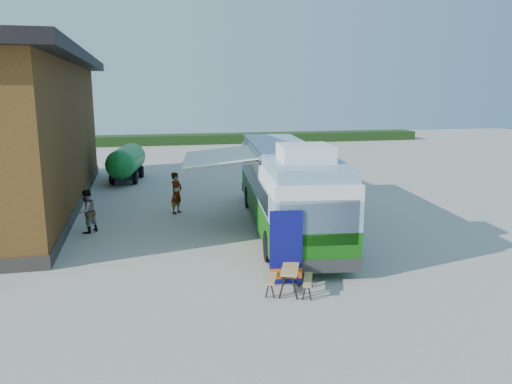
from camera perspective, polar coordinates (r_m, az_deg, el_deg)
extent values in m
plane|color=#BCB7AD|center=(17.71, -1.16, -7.25)|extent=(100.00, 100.00, 0.00)
cube|color=#264419|center=(55.84, -1.16, 6.19)|extent=(40.00, 3.00, 1.00)
cube|color=#1A6811|center=(21.10, 3.33, -1.48)|extent=(4.24, 13.01, 1.17)
cube|color=#7EA1C5|center=(20.89, 3.36, 1.37)|extent=(4.24, 13.01, 0.96)
cube|color=black|center=(21.24, -0.39, 1.56)|extent=(1.37, 10.57, 0.75)
cube|color=black|center=(21.65, 6.59, 1.67)|extent=(1.37, 10.57, 0.75)
cube|color=white|center=(20.77, 3.38, 3.32)|extent=(4.24, 13.01, 0.48)
cube|color=#7EA1C5|center=(20.71, 3.40, 4.56)|extent=(4.05, 12.78, 0.43)
cube|color=white|center=(16.70, 5.64, 4.50)|extent=(1.93, 2.11, 0.53)
cube|color=black|center=(14.83, 7.26, -3.57)|extent=(2.38, 0.36, 1.38)
cube|color=#2D2D2D|center=(15.27, 7.09, -8.35)|extent=(2.72, 0.54, 0.43)
cube|color=#2D2D2D|center=(27.30, 1.22, 0.62)|extent=(2.72, 0.54, 0.43)
cylinder|color=black|center=(16.98, 1.54, -6.20)|extent=(0.45, 1.10, 1.06)
cylinder|color=black|center=(17.44, 9.49, -5.87)|extent=(0.45, 1.10, 1.06)
cylinder|color=black|center=(24.66, -0.84, -0.57)|extent=(0.45, 1.10, 1.06)
cylinder|color=black|center=(24.98, 4.70, -0.45)|extent=(0.45, 1.10, 1.06)
cube|color=white|center=(20.52, -4.19, 3.46)|extent=(3.41, 4.91, 0.35)
cube|color=#A5A8AD|center=(20.59, -0.20, 4.08)|extent=(0.76, 4.87, 0.15)
cylinder|color=#A5A8AD|center=(18.57, -4.00, 2.30)|extent=(2.94, 0.42, 0.36)
cylinder|color=#A5A8AD|center=(22.51, -4.34, 3.92)|extent=(2.94, 0.42, 0.36)
cube|color=#0D0D63|center=(14.77, 3.43, -6.46)|extent=(0.97, 0.15, 2.29)
cube|color=#CD5513|center=(15.03, 3.40, -9.28)|extent=(0.99, 0.16, 0.32)
cube|color=#A5A8AD|center=(15.15, 3.38, -10.46)|extent=(0.70, 0.26, 0.07)
cylinder|color=#A5A8AD|center=(14.79, 3.41, -6.44)|extent=(0.03, 0.03, 2.29)
cube|color=tan|center=(14.41, 3.90, -8.79)|extent=(0.84, 1.22, 0.04)
cube|color=tan|center=(14.55, 1.82, -9.75)|extent=(0.63, 1.13, 0.03)
cube|color=tan|center=(14.48, 5.95, -9.91)|extent=(0.63, 1.13, 0.03)
cube|color=black|center=(14.12, 3.03, -10.78)|extent=(0.06, 0.06, 0.69)
cube|color=black|center=(14.09, 4.43, -10.84)|extent=(0.06, 0.06, 0.69)
cube|color=black|center=(14.98, 3.36, -9.43)|extent=(0.06, 0.06, 0.69)
cube|color=black|center=(14.96, 4.67, -9.48)|extent=(0.06, 0.06, 0.69)
imported|color=#999999|center=(23.72, -9.08, -0.11)|extent=(0.81, 0.85, 1.95)
imported|color=#999999|center=(21.35, -18.78, -2.11)|extent=(1.08, 1.09, 1.78)
cylinder|color=#167A2D|center=(32.88, -14.58, 3.53)|extent=(2.39, 4.18, 1.77)
sphere|color=#167A2D|center=(30.97, -15.25, 3.02)|extent=(1.77, 1.77, 1.77)
sphere|color=#167A2D|center=(34.81, -13.98, 3.98)|extent=(1.77, 1.77, 1.77)
cube|color=black|center=(33.00, -14.51, 2.17)|extent=(1.84, 4.28, 0.20)
cube|color=black|center=(30.53, -15.39, 1.30)|extent=(0.31, 1.19, 0.10)
cylinder|color=black|center=(32.02, -16.10, 1.54)|extent=(0.37, 0.82, 0.79)
cylinder|color=black|center=(31.75, -13.66, 1.59)|extent=(0.37, 0.82, 0.79)
cylinder|color=black|center=(34.30, -15.27, 2.23)|extent=(0.37, 0.82, 0.79)
cylinder|color=black|center=(34.05, -12.99, 2.27)|extent=(0.37, 0.82, 0.79)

